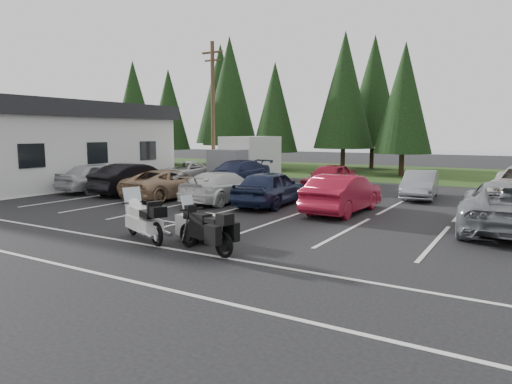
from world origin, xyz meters
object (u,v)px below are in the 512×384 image
(utility_pole, at_px, (213,109))
(car_near_6, at_px, (508,206))
(car_near_1, at_px, (136,179))
(car_near_4, at_px, (271,188))
(car_far_1, at_px, (236,174))
(cargo_trailer, at_px, (200,228))
(car_far_3, at_px, (420,185))
(touring_motorcycle, at_px, (144,215))
(car_near_3, at_px, (223,187))
(adventure_motorcycle, at_px, (205,225))
(car_near_5, at_px, (343,194))
(car_far_0, at_px, (185,172))
(car_near_0, at_px, (100,177))
(car_near_2, at_px, (171,184))
(building, at_px, (27,144))
(box_truck, at_px, (243,159))
(car_far_2, at_px, (329,177))

(utility_pole, bearing_deg, car_near_6, -25.28)
(car_near_1, relative_size, car_near_4, 1.06)
(car_far_1, xyz_separation_m, cargo_trailer, (6.70, -11.99, -0.37))
(utility_pole, distance_m, car_far_3, 14.38)
(car_near_6, bearing_deg, touring_motorcycle, 34.01)
(car_near_3, height_order, adventure_motorcycle, adventure_motorcycle)
(car_near_4, xyz_separation_m, car_near_5, (3.28, -0.09, -0.01))
(utility_pole, relative_size, car_near_6, 1.56)
(cargo_trailer, bearing_deg, car_near_3, 122.46)
(car_near_3, bearing_deg, utility_pole, -49.16)
(car_far_0, height_order, car_far_3, car_far_0)
(car_near_0, bearing_deg, car_near_6, -179.05)
(car_near_6, bearing_deg, car_near_2, -4.71)
(car_near_0, height_order, car_near_4, car_near_0)
(adventure_motorcycle, bearing_deg, car_near_4, 121.74)
(car_near_3, distance_m, car_near_4, 2.33)
(cargo_trailer, bearing_deg, touring_motorcycle, -148.67)
(building, xyz_separation_m, box_truck, (10.00, 8.50, -1.00))
(car_near_0, relative_size, car_near_5, 1.00)
(building, height_order, car_near_2, building)
(touring_motorcycle, distance_m, adventure_motorcycle, 2.34)
(car_far_3, bearing_deg, car_near_6, -63.64)
(utility_pole, xyz_separation_m, car_near_3, (6.29, -7.84, -4.00))
(building, relative_size, car_far_2, 3.57)
(box_truck, height_order, car_far_2, box_truck)
(car_near_5, xyz_separation_m, car_far_2, (-2.99, 6.01, -0.01))
(car_near_6, bearing_deg, car_near_5, -9.37)
(car_far_1, relative_size, car_far_3, 1.30)
(car_near_5, xyz_separation_m, car_far_0, (-12.33, 5.26, -0.08))
(box_truck, bearing_deg, car_near_4, -50.82)
(car_near_6, bearing_deg, car_far_2, -40.79)
(car_near_6, distance_m, car_far_0, 18.93)
(car_near_3, height_order, car_near_6, car_near_6)
(car_far_3, bearing_deg, adventure_motorcycle, -107.02)
(car_near_4, bearing_deg, utility_pole, -44.88)
(car_near_5, xyz_separation_m, car_near_6, (5.66, -0.59, 0.04))
(utility_pole, distance_m, car_near_6, 19.81)
(utility_pole, height_order, car_far_2, utility_pole)
(building, distance_m, car_far_3, 22.54)
(box_truck, relative_size, car_near_4, 1.24)
(car_near_4, bearing_deg, touring_motorcycle, 86.63)
(utility_pole, bearing_deg, car_far_3, -8.39)
(building, height_order, car_near_3, building)
(building, relative_size, car_near_0, 3.39)
(car_far_1, bearing_deg, car_far_3, 6.44)
(car_far_1, relative_size, car_far_2, 1.20)
(car_near_1, xyz_separation_m, cargo_trailer, (9.23, -6.53, -0.39))
(car_far_0, relative_size, car_far_1, 0.93)
(car_near_4, xyz_separation_m, car_far_2, (0.29, 5.92, -0.03))
(car_near_3, xyz_separation_m, touring_motorcycle, (2.33, -7.31, 0.05))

